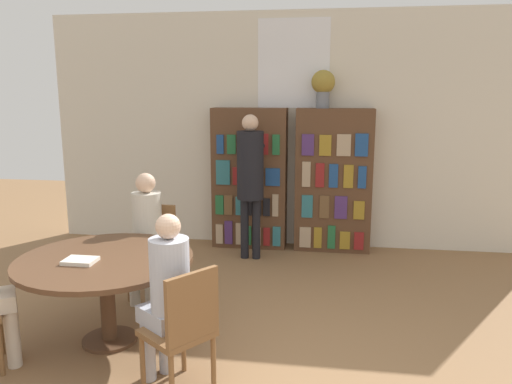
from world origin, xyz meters
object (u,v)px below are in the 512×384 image
at_px(bookshelf_right, 333,181).
at_px(seated_reader_left, 146,229).
at_px(librarian_standing, 250,171).
at_px(flower_vase, 323,85).
at_px(seated_reader_right, 167,290).
at_px(chair_far_side, 184,326).
at_px(reading_table, 106,269).
at_px(chair_left_side, 154,245).
at_px(bookshelf_left, 250,179).

distance_m(bookshelf_right, seated_reader_left, 2.59).
xyz_separation_m(bookshelf_right, librarian_standing, (-0.98, -0.50, 0.18)).
distance_m(flower_vase, seated_reader_right, 3.66).
relative_size(seated_reader_right, librarian_standing, 0.70).
bearing_deg(chair_far_side, reading_table, 90.00).
bearing_deg(seated_reader_left, seated_reader_right, 116.93).
distance_m(bookshelf_right, chair_far_side, 3.52).
height_order(chair_far_side, librarian_standing, librarian_standing).
distance_m(chair_left_side, chair_far_side, 1.84).
bearing_deg(bookshelf_right, flower_vase, 178.40).
height_order(bookshelf_right, seated_reader_right, bookshelf_right).
height_order(bookshelf_right, librarian_standing, bookshelf_right).
distance_m(bookshelf_left, seated_reader_left, 2.02).
bearing_deg(librarian_standing, seated_reader_left, -119.91).
distance_m(flower_vase, chair_left_side, 2.83).
distance_m(bookshelf_left, bookshelf_right, 1.07).
bearing_deg(chair_far_side, librarian_standing, 37.38).
relative_size(reading_table, chair_left_side, 1.55).
xyz_separation_m(bookshelf_right, reading_table, (-1.79, -2.74, -0.28)).
xyz_separation_m(reading_table, chair_far_side, (0.82, -0.62, -0.12)).
distance_m(reading_table, seated_reader_left, 0.86).
bearing_deg(flower_vase, chair_far_side, -103.56).
bearing_deg(bookshelf_left, chair_left_side, -112.30).
relative_size(bookshelf_left, seated_reader_right, 1.47).
xyz_separation_m(chair_far_side, seated_reader_right, (-0.14, 0.11, 0.20)).
distance_m(bookshelf_left, chair_far_side, 3.38).
height_order(bookshelf_right, chair_far_side, bookshelf_right).
relative_size(bookshelf_left, chair_far_side, 2.02).
height_order(bookshelf_right, reading_table, bookshelf_right).
relative_size(flower_vase, seated_reader_left, 0.37).
bearing_deg(librarian_standing, flower_vase, 31.61).
bearing_deg(flower_vase, bookshelf_right, -1.60).
height_order(bookshelf_left, chair_left_side, bookshelf_left).
bearing_deg(seated_reader_right, bookshelf_right, 18.24).
height_order(flower_vase, librarian_standing, flower_vase).
relative_size(chair_left_side, seated_reader_left, 0.71).
bearing_deg(chair_far_side, chair_left_side, 63.00).
xyz_separation_m(bookshelf_left, flower_vase, (0.91, 0.00, 1.18)).
xyz_separation_m(reading_table, seated_reader_left, (0.02, 0.85, 0.10)).
height_order(flower_vase, chair_left_side, flower_vase).
bearing_deg(bookshelf_left, flower_vase, 0.29).
bearing_deg(bookshelf_left, seated_reader_right, -90.74).
height_order(bookshelf_left, librarian_standing, bookshelf_left).
bearing_deg(seated_reader_left, chair_left_side, -90.00).
distance_m(bookshelf_left, reading_table, 2.84).
distance_m(reading_table, chair_far_side, 1.04).
height_order(chair_left_side, seated_reader_left, seated_reader_left).
distance_m(flower_vase, chair_far_side, 3.81).
relative_size(flower_vase, librarian_standing, 0.26).
bearing_deg(bookshelf_left, bookshelf_right, 0.01).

